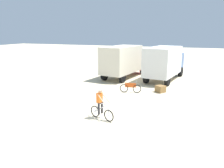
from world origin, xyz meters
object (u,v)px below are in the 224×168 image
(bicycle_spare, at_px, (130,88))
(supply_crate, at_px, (160,89))
(box_truck_white_box, at_px, (165,62))
(cyclist_orange_shirt, at_px, (101,105))
(box_truck_cream_rv, at_px, (124,60))

(bicycle_spare, relative_size, supply_crate, 2.59)
(box_truck_white_box, height_order, bicycle_spare, box_truck_white_box)
(box_truck_white_box, distance_m, cyclist_orange_shirt, 11.84)
(cyclist_orange_shirt, xyz_separation_m, supply_crate, (2.24, 6.85, -0.57))
(bicycle_spare, distance_m, supply_crate, 2.46)
(supply_crate, bearing_deg, cyclist_orange_shirt, -108.08)
(cyclist_orange_shirt, bearing_deg, box_truck_white_box, 81.13)
(box_truck_white_box, distance_m, supply_crate, 5.08)
(box_truck_white_box, relative_size, cyclist_orange_shirt, 3.86)
(box_truck_white_box, bearing_deg, box_truck_cream_rv, -176.44)
(box_truck_white_box, xyz_separation_m, bicycle_spare, (-1.82, -5.81, -1.48))
(bicycle_spare, xyz_separation_m, supply_crate, (2.23, 1.01, -0.12))
(box_truck_white_box, bearing_deg, bicycle_spare, -107.36)
(box_truck_cream_rv, relative_size, supply_crate, 10.69)
(bicycle_spare, bearing_deg, box_truck_white_box, 72.64)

